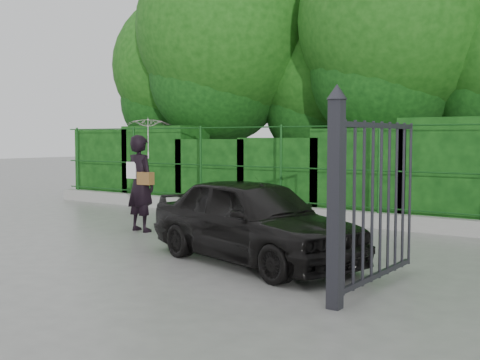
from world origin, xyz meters
The scene contains 8 objects.
ground centered at (0.00, 0.00, 0.00)m, with size 80.00×80.00×0.00m, color gray.
kerb centered at (0.00, 4.50, 0.15)m, with size 14.00×0.25×0.30m, color #9E9E99.
fence centered at (0.22, 4.50, 1.20)m, with size 14.13×0.06×1.80m.
hedge centered at (-0.03, 5.50, 0.99)m, with size 14.20×1.20×2.21m.
trees centered at (1.14, 7.74, 4.62)m, with size 17.10×6.15×8.08m.
gate centered at (4.60, -0.72, 1.19)m, with size 0.22×2.33×2.36m.
woman centered at (-0.79, 1.43, 1.38)m, with size 0.94×0.89×2.20m.
car centered at (2.56, 0.25, 0.62)m, with size 1.47×3.66×1.25m, color black.
Camera 1 is at (7.43, -6.86, 1.80)m, focal length 45.00 mm.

